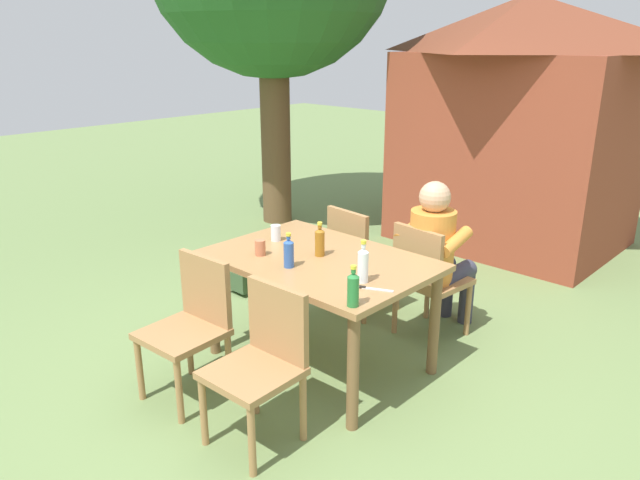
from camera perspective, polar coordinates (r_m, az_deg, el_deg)
ground_plane at (r=4.18m, az=-0.00°, el=-11.55°), size 24.00×24.00×0.00m
dining_table at (r=3.89m, az=-0.00°, el=-3.04°), size 1.43×0.98×0.76m
chair_far_right at (r=4.36m, az=10.16°, el=-3.39°), size 0.48×0.48×0.87m
chair_near_right at (r=3.27m, az=-5.50°, el=-11.12°), size 0.46×0.46×0.87m
chair_near_left at (r=3.72m, az=-12.15°, el=-7.53°), size 0.47×0.47×0.87m
chair_far_left at (r=4.71m, az=3.64°, el=-1.41°), size 0.48×0.48×0.87m
person_in_white_shirt at (r=4.38m, az=11.16°, el=-0.99°), size 0.47×0.61×1.18m
bottle_green at (r=3.14m, az=3.18°, el=-4.67°), size 0.06×0.06×0.23m
bottle_clear at (r=3.44m, az=4.14°, el=-2.33°), size 0.06×0.06×0.26m
bottle_amber at (r=3.85m, az=-0.02°, el=-0.13°), size 0.06×0.06×0.23m
bottle_blue at (r=3.67m, az=-3.01°, el=-1.20°), size 0.06×0.06×0.22m
cup_terracotta at (r=3.90m, az=-5.74°, el=-0.73°), size 0.07×0.07×0.10m
cup_glass at (r=4.17m, az=-4.25°, el=0.68°), size 0.07×0.07×0.11m
table_knife at (r=3.39m, az=4.73°, el=-4.62°), size 0.23×0.12×0.01m
backpack_by_near_side at (r=5.22m, az=-7.10°, el=-3.04°), size 0.31×0.22×0.38m
brick_kiosk at (r=6.59m, az=18.42°, el=11.03°), size 2.46×1.95×2.52m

